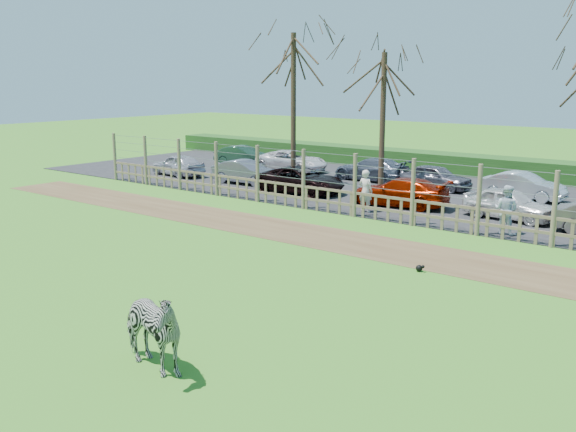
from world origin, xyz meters
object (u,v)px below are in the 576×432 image
Objects in this scene: tree_mid at (384,89)px; car_3 at (400,192)px; car_7 at (243,156)px; car_9 at (371,169)px; car_2 at (300,180)px; zebra at (148,329)px; car_8 at (292,161)px; car_0 at (178,165)px; visitor_b at (506,210)px; tree_left at (293,72)px; visitor_a at (366,191)px; car_4 at (509,204)px; car_10 at (436,177)px; car_11 at (523,186)px; car_1 at (246,172)px; crow at (420,268)px.

car_3 is at bearing -47.05° from tree_mid.
car_9 is at bearing -99.00° from car_7.
zebra is at bearing -154.30° from car_2.
car_0 is at bearing 141.83° from car_8.
visitor_b is at bearing -119.33° from car_7.
car_3 is at bearing -13.25° from tree_left.
car_0 and car_7 have the same top height.
visitor_a reaches higher than car_4.
car_3 is (5.25, 0.03, 0.00)m from car_2.
car_10 is (-4.44, 21.48, -0.18)m from zebra.
car_7 is (-18.31, 5.13, 0.00)m from car_4.
car_3 is 1.17× the size of car_4.
visitor_b is (12.23, -3.84, -4.71)m from tree_left.
tree_mid reaches higher than car_2.
tree_left is 4.06× the size of zebra.
car_7 is 1.00× the size of car_11.
car_1 is at bearing 120.73° from car_10.
tree_left is 2.24× the size of car_0.
tree_left is at bearing 108.96° from car_0.
car_1 and car_3 have the same top height.
car_4 is (4.53, 0.29, 0.00)m from car_3.
car_4 and car_9 have the same top height.
car_8 is 1.04× the size of car_9.
tree_left is at bearing 36.52° from zebra.
car_8 is at bearing -21.01° from visitor_b.
crow is at bearing -153.66° from car_10.
tree_left is at bearing -34.03° from car_9.
car_8 is at bearing 76.79° from car_4.
car_8 is (-15.21, 7.58, -0.26)m from visitor_b.
car_3 and car_4 have the same top height.
tree_left reaches higher than car_11.
car_9 and car_11 have the same top height.
zebra is 21.46m from car_11.
car_2 is at bearing 119.31° from car_11.
tree_mid is 5.07m from car_10.
car_9 and car_10 have the same top height.
car_11 is (3.58, 4.74, 0.00)m from car_3.
car_4 is at bearing -166.95° from car_11.
tree_left is 5.54m from car_1.
zebra is 18.99m from car_2.
visitor_a is (6.45, -3.61, -4.71)m from tree_left.
car_2 is 5.25m from car_3.
car_0 is 13.83m from car_3.
tree_mid is at bearing 142.20° from car_10.
car_1 and car_9 have the same top height.
visitor_a is at bearing 132.34° from crow.
car_3 and car_10 have the same top height.
visitor_a reaches higher than car_0.
crow is at bearing -124.72° from car_1.
car_1 is at bearing 98.78° from car_0.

